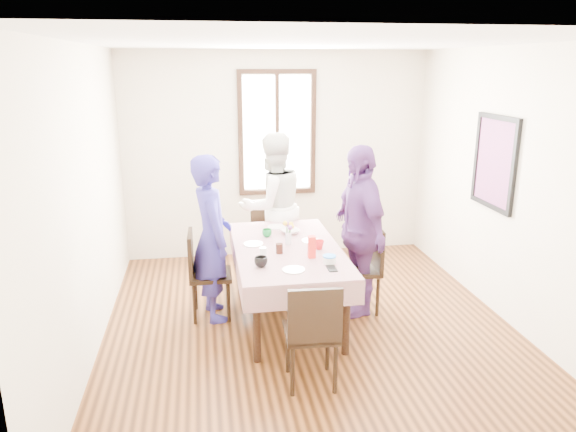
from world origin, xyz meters
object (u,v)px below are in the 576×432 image
(chair_left, at_px, (211,274))
(person_left, at_px, (211,238))
(dining_table, at_px, (287,283))
(person_far, at_px, (272,206))
(chair_far, at_px, (272,239))
(chair_near, at_px, (311,332))
(chair_right, at_px, (359,269))
(person_right, at_px, (358,230))

(chair_left, distance_m, person_left, 0.39)
(dining_table, xyz_separation_m, person_left, (-0.74, 0.16, 0.47))
(person_left, height_order, person_far, person_far)
(dining_table, relative_size, chair_far, 1.91)
(chair_near, xyz_separation_m, person_far, (-0.00, 2.37, 0.43))
(chair_left, height_order, person_left, person_left)
(chair_near, distance_m, person_left, 1.60)
(chair_right, height_order, person_right, person_right)
(chair_right, bearing_deg, person_left, 89.21)
(chair_left, bearing_deg, person_left, 91.37)
(chair_far, xyz_separation_m, person_left, (-0.74, -1.03, 0.39))
(person_right, bearing_deg, dining_table, -93.17)
(person_far, bearing_deg, chair_near, 68.56)
(dining_table, distance_m, person_far, 1.28)
(person_left, bearing_deg, chair_right, -104.58)
(chair_left, xyz_separation_m, person_left, (0.02, 0.00, 0.39))
(person_far, bearing_deg, dining_table, 68.56)
(dining_table, xyz_separation_m, person_far, (-0.00, 1.17, 0.51))
(dining_table, bearing_deg, chair_near, -90.00)
(dining_table, xyz_separation_m, person_right, (0.74, 0.05, 0.51))
(chair_far, distance_m, person_far, 0.43)
(chair_near, bearing_deg, chair_left, 122.51)
(person_far, distance_m, person_right, 1.34)
(chair_far, distance_m, chair_near, 2.39)
(dining_table, bearing_deg, chair_far, 90.00)
(chair_right, xyz_separation_m, chair_far, (-0.77, 1.14, 0.00))
(dining_table, height_order, chair_near, chair_near)
(chair_left, xyz_separation_m, person_far, (0.77, 1.01, 0.43))
(chair_far, bearing_deg, chair_near, 81.88)
(chair_far, xyz_separation_m, person_far, (-0.00, -0.02, 0.43))
(person_far, bearing_deg, chair_left, 31.40)
(chair_right, xyz_separation_m, person_left, (-1.51, 0.11, 0.39))
(chair_near, bearing_deg, person_left, 121.85)
(chair_right, height_order, person_far, person_far)
(person_left, bearing_deg, chair_near, -161.71)
(chair_near, bearing_deg, chair_far, 93.09)
(chair_near, height_order, person_right, person_right)
(chair_right, bearing_deg, chair_far, 37.20)
(chair_left, relative_size, chair_right, 1.00)
(person_left, xyz_separation_m, person_far, (0.74, 1.01, 0.04))
(dining_table, relative_size, chair_left, 1.91)
(chair_far, bearing_deg, chair_left, 45.31)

